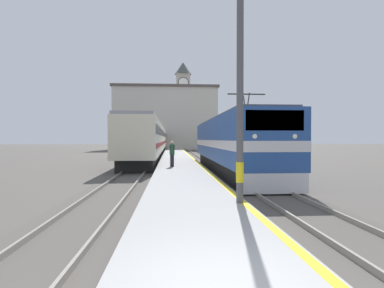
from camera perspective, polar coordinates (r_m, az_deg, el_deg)
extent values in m
plane|color=#514C47|center=(33.53, -2.93, -2.88)|extent=(200.00, 200.00, 0.00)
cube|color=#999999|center=(28.53, -2.73, -3.19)|extent=(3.23, 140.00, 0.36)
cube|color=yellow|center=(28.59, 0.21, -2.81)|extent=(0.20, 140.00, 0.00)
cube|color=#514C47|center=(28.82, 3.99, -3.49)|extent=(2.83, 140.00, 0.02)
cube|color=gray|center=(28.72, 2.57, -3.34)|extent=(0.07, 140.00, 0.14)
cube|color=gray|center=(28.92, 5.40, -3.32)|extent=(0.07, 140.00, 0.14)
cube|color=#514C47|center=(28.63, -8.87, -3.53)|extent=(2.84, 140.00, 0.02)
cube|color=gray|center=(28.70, -10.30, -3.36)|extent=(0.07, 140.00, 0.14)
cube|color=gray|center=(28.58, -7.43, -3.37)|extent=(0.07, 140.00, 0.14)
cube|color=black|center=(20.65, 7.23, -4.02)|extent=(2.47, 16.24, 0.90)
cube|color=#23478C|center=(20.57, 7.24, 0.86)|extent=(2.90, 17.65, 2.61)
cube|color=silver|center=(20.57, 7.24, 0.13)|extent=(2.92, 17.67, 0.44)
cube|color=silver|center=(12.31, 15.24, -7.22)|extent=(2.75, 0.30, 0.81)
cube|color=black|center=(12.12, 15.44, 4.36)|extent=(2.32, 0.12, 0.80)
sphere|color=white|center=(11.82, 11.84, 1.42)|extent=(0.20, 0.20, 0.20)
sphere|color=white|center=(12.35, 18.98, 1.37)|extent=(0.20, 0.20, 0.20)
cube|color=#4C4C51|center=(20.62, 7.25, 4.66)|extent=(2.61, 16.77, 0.12)
cylinder|color=#333333|center=(16.04, 10.63, 7.73)|extent=(0.06, 0.63, 1.03)
cylinder|color=#333333|center=(16.72, 10.01, 7.45)|extent=(0.06, 0.63, 1.03)
cube|color=#262626|center=(16.44, 10.32, 9.32)|extent=(2.03, 0.08, 0.06)
cube|color=black|center=(42.82, -7.28, -1.46)|extent=(2.46, 46.45, 0.90)
cube|color=beige|center=(42.78, -7.29, 1.07)|extent=(2.90, 48.39, 2.88)
cube|color=black|center=(42.79, -7.29, 1.84)|extent=(2.92, 47.42, 0.64)
cube|color=maroon|center=(42.79, -7.28, 0.30)|extent=(2.92, 47.42, 0.36)
cube|color=gray|center=(42.82, -7.29, 3.13)|extent=(2.67, 48.39, 0.20)
cylinder|color=#4C4C51|center=(9.19, 9.15, 16.27)|extent=(0.20, 0.20, 8.61)
cylinder|color=yellow|center=(8.92, 9.09, -5.32)|extent=(0.22, 0.22, 0.60)
cylinder|color=#23232D|center=(20.31, -3.82, -3.18)|extent=(0.26, 0.26, 0.83)
cylinder|color=#234C33|center=(20.26, -3.82, -1.05)|extent=(0.34, 0.34, 0.69)
sphere|color=tan|center=(20.25, -3.82, 0.24)|extent=(0.22, 0.22, 0.22)
cube|color=#ADA393|center=(77.44, -1.71, 6.27)|extent=(3.46, 3.46, 18.85)
cylinder|color=black|center=(76.69, -1.66, 11.61)|extent=(2.72, 0.06, 2.72)
cylinder|color=white|center=(76.66, -1.66, 11.61)|extent=(2.42, 0.10, 2.42)
cone|color=#47514C|center=(79.22, -1.72, 14.20)|extent=(4.32, 4.32, 3.11)
cube|color=beige|center=(66.46, -5.03, 4.70)|extent=(22.09, 7.42, 13.20)
cube|color=#564C47|center=(67.25, -5.04, 10.54)|extent=(22.69, 8.02, 0.50)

